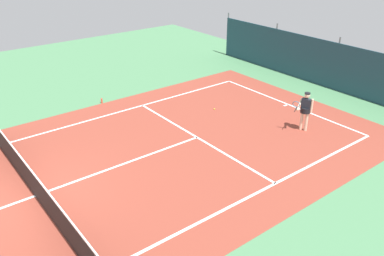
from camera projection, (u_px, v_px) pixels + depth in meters
ground_plane at (36, 196)px, 12.53m from camera, size 36.00×36.00×0.00m
court_surface at (36, 196)px, 12.53m from camera, size 11.02×26.60×0.01m
tennis_net at (33, 182)px, 12.30m from camera, size 10.12×0.10×1.10m
back_fence at (339, 75)px, 20.93m from camera, size 16.30×0.98×2.70m
tennis_player at (305, 109)px, 16.23m from camera, size 0.57×0.83×1.64m
tennis_ball_near_player at (214, 109)px, 18.52m from camera, size 0.07×0.07×0.07m
water_bottle at (102, 101)px, 19.18m from camera, size 0.08×0.08×0.24m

